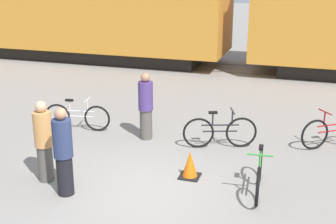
# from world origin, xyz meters

# --- Properties ---
(ground_plane) EXTENTS (80.00, 80.00, 0.00)m
(ground_plane) POSITION_xyz_m (0.00, 0.00, 0.00)
(ground_plane) COLOR gray
(rail_near) EXTENTS (68.33, 0.07, 0.01)m
(rail_near) POSITION_xyz_m (0.00, 10.11, 0.01)
(rail_near) COLOR #4C4238
(rail_near) RESTS_ON ground_plane
(rail_far) EXTENTS (68.33, 0.07, 0.01)m
(rail_far) POSITION_xyz_m (0.00, 11.54, 0.01)
(rail_far) COLOR #4C4238
(rail_far) RESTS_ON ground_plane
(bicycle_green) EXTENTS (0.46, 1.69, 0.88)m
(bicycle_green) POSITION_xyz_m (2.11, 0.65, 0.37)
(bicycle_green) COLOR black
(bicycle_green) RESTS_ON ground_plane
(bicycle_maroon) EXTENTS (1.39, 1.06, 0.89)m
(bicycle_maroon) POSITION_xyz_m (3.44, 3.41, 0.38)
(bicycle_maroon) COLOR black
(bicycle_maroon) RESTS_ON ground_plane
(bicycle_silver) EXTENTS (1.69, 0.46, 0.83)m
(bicycle_silver) POSITION_xyz_m (-2.70, 2.62, 0.36)
(bicycle_silver) COLOR black
(bicycle_silver) RESTS_ON ground_plane
(bicycle_black) EXTENTS (1.62, 0.63, 0.90)m
(bicycle_black) POSITION_xyz_m (0.97, 2.58, 0.38)
(bicycle_black) COLOR black
(bicycle_black) RESTS_ON ground_plane
(person_in_purple) EXTENTS (0.35, 0.35, 1.63)m
(person_in_purple) POSITION_xyz_m (-0.84, 2.60, 0.81)
(person_in_purple) COLOR #514C47
(person_in_purple) RESTS_ON ground_plane
(person_in_tan) EXTENTS (0.35, 0.35, 1.63)m
(person_in_tan) POSITION_xyz_m (-1.92, -0.12, 0.81)
(person_in_tan) COLOR #514C47
(person_in_tan) RESTS_ON ground_plane
(person_in_navy) EXTENTS (0.35, 0.35, 1.67)m
(person_in_navy) POSITION_xyz_m (-1.27, -0.51, 0.84)
(person_in_navy) COLOR black
(person_in_navy) RESTS_ON ground_plane
(traffic_cone) EXTENTS (0.40, 0.40, 0.55)m
(traffic_cone) POSITION_xyz_m (0.73, 0.87, 0.25)
(traffic_cone) COLOR black
(traffic_cone) RESTS_ON ground_plane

